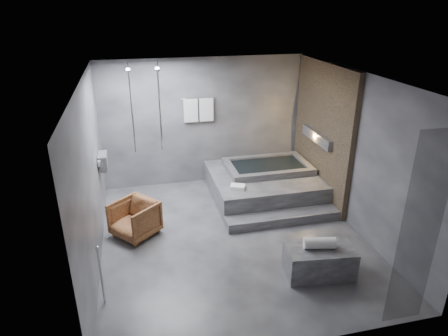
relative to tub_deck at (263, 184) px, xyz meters
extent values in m
plane|color=#303033|center=(-1.05, -1.45, -0.25)|extent=(5.00, 5.00, 0.00)
cube|color=#515154|center=(-1.05, -1.45, 2.55)|extent=(4.50, 5.00, 0.04)
cube|color=#3B3B41|center=(-1.05, 1.05, 1.15)|extent=(4.50, 0.04, 2.80)
cube|color=#3B3B41|center=(-1.05, -3.95, 1.15)|extent=(4.50, 0.04, 2.80)
cube|color=#3B3B41|center=(-3.30, -1.45, 1.15)|extent=(0.04, 5.00, 2.80)
cube|color=#3B3B41|center=(1.20, -1.45, 1.15)|extent=(0.04, 5.00, 2.80)
cube|color=#8F7553|center=(1.14, -0.20, 1.15)|extent=(0.10, 2.40, 2.78)
cube|color=#FF9938|center=(1.06, -0.20, 1.05)|extent=(0.14, 1.20, 0.20)
cube|color=gray|center=(-3.21, -0.05, 0.85)|extent=(0.16, 0.42, 0.30)
imported|color=beige|center=(-3.20, -0.15, 0.80)|extent=(0.08, 0.08, 0.21)
imported|color=beige|center=(-3.20, 0.05, 0.78)|extent=(0.07, 0.07, 0.15)
cylinder|color=silver|center=(-2.05, 0.60, 1.65)|extent=(0.04, 0.04, 1.80)
cylinder|color=silver|center=(-2.60, 0.60, 1.65)|extent=(0.04, 0.04, 1.80)
cylinder|color=silver|center=(-1.20, 0.99, 1.70)|extent=(0.75, 0.02, 0.02)
cube|color=white|center=(-1.37, 0.97, 1.45)|extent=(0.30, 0.06, 0.50)
cube|color=white|center=(-1.03, 0.97, 1.45)|extent=(0.30, 0.06, 0.50)
cylinder|color=silver|center=(-3.20, -2.65, 0.20)|extent=(0.04, 0.04, 0.90)
cube|color=black|center=(0.60, -3.90, 1.10)|extent=(0.55, 0.01, 2.60)
cube|color=#363638|center=(0.00, 0.00, 0.00)|extent=(2.20, 2.00, 0.50)
cube|color=#363638|center=(0.00, -1.18, -0.16)|extent=(2.20, 0.36, 0.18)
cube|color=#363739|center=(-0.02, -2.74, -0.02)|extent=(1.08, 0.68, 0.46)
imported|color=#472511|center=(-2.72, -0.98, 0.07)|extent=(0.99, 0.99, 0.65)
cylinder|color=white|center=(-0.04, -2.73, 0.29)|extent=(0.50, 0.26, 0.17)
cube|color=white|center=(-0.73, -0.57, 0.29)|extent=(0.33, 0.29, 0.07)
camera|label=1|loc=(-2.59, -7.30, 3.67)|focal=32.00mm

